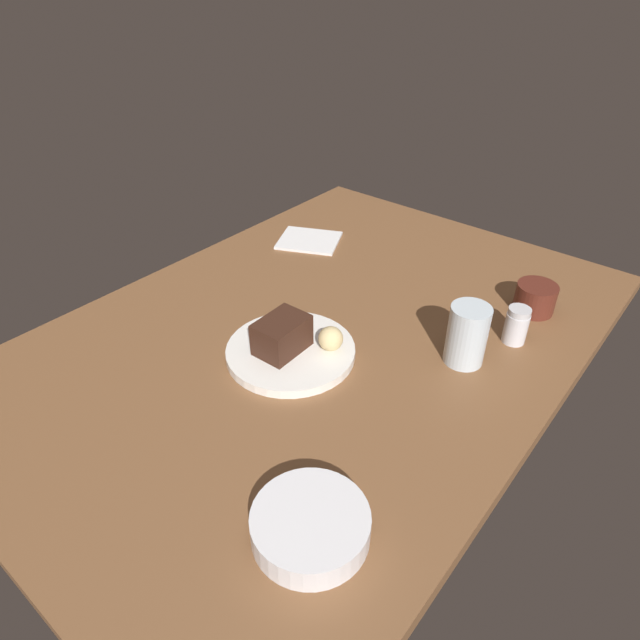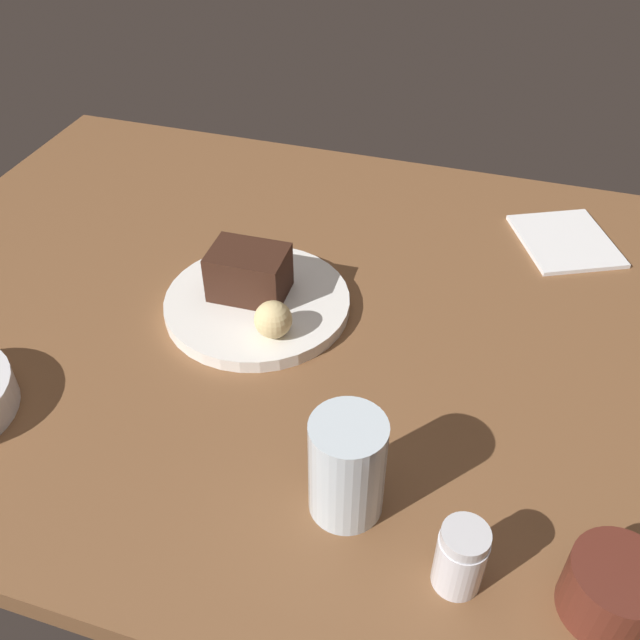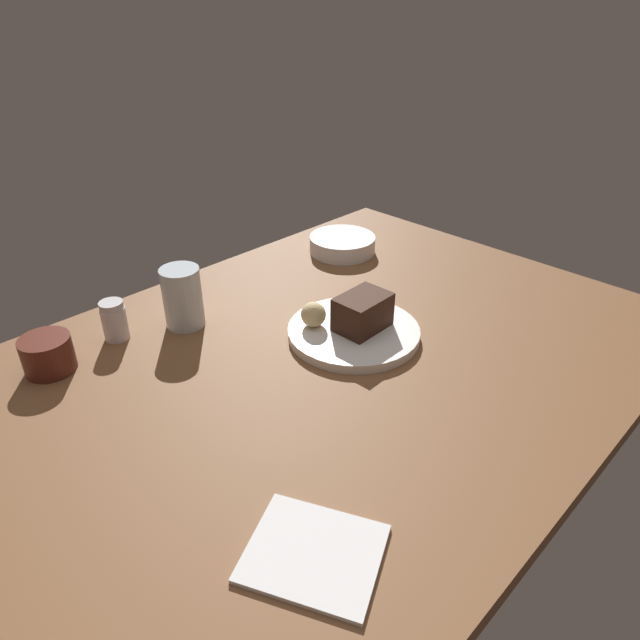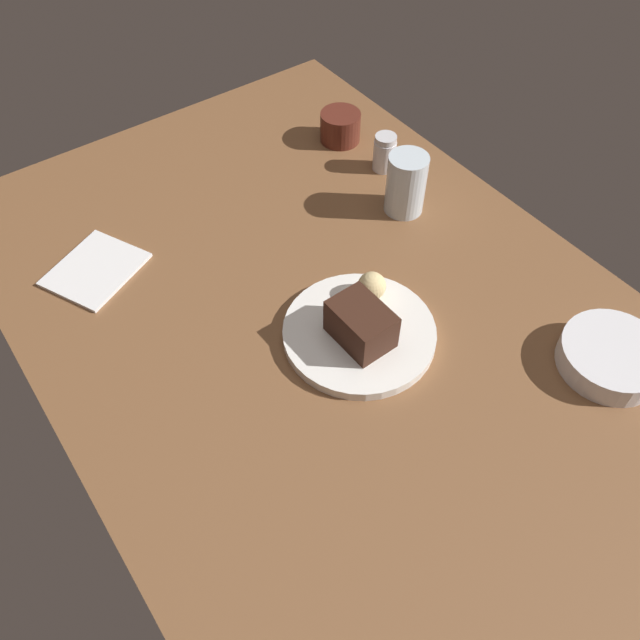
% 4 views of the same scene
% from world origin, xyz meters
% --- Properties ---
extents(dining_table, '(1.20, 0.84, 0.03)m').
position_xyz_m(dining_table, '(0.00, 0.00, 0.01)').
color(dining_table, brown).
rests_on(dining_table, ground).
extents(dessert_plate, '(0.23, 0.23, 0.02)m').
position_xyz_m(dessert_plate, '(-0.09, -0.01, 0.04)').
color(dessert_plate, white).
rests_on(dessert_plate, dining_table).
extents(chocolate_cake_slice, '(0.09, 0.07, 0.06)m').
position_xyz_m(chocolate_cake_slice, '(-0.10, -0.00, 0.08)').
color(chocolate_cake_slice, '#381E14').
rests_on(chocolate_cake_slice, dessert_plate).
extents(bread_roll, '(0.04, 0.04, 0.04)m').
position_xyz_m(bread_roll, '(-0.05, -0.06, 0.07)').
color(bread_roll, '#DBC184').
rests_on(bread_roll, dessert_plate).
extents(salt_shaker, '(0.04, 0.04, 0.07)m').
position_xyz_m(salt_shaker, '(0.20, -0.29, 0.06)').
color(salt_shaker, silver).
rests_on(salt_shaker, dining_table).
extents(water_glass, '(0.07, 0.07, 0.11)m').
position_xyz_m(water_glass, '(0.09, -0.25, 0.08)').
color(water_glass, silver).
rests_on(water_glass, dining_table).
extents(side_bowl, '(0.15, 0.15, 0.04)m').
position_xyz_m(side_bowl, '(-0.34, -0.27, 0.05)').
color(side_bowl, silver).
rests_on(side_bowl, dining_table).
extents(coffee_cup, '(0.08, 0.08, 0.06)m').
position_xyz_m(coffee_cup, '(0.32, -0.28, 0.06)').
color(coffee_cup, '#562319').
rests_on(coffee_cup, dining_table).
extents(folded_napkin, '(0.17, 0.18, 0.01)m').
position_xyz_m(folded_napkin, '(0.27, 0.25, 0.03)').
color(folded_napkin, white).
rests_on(folded_napkin, dining_table).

